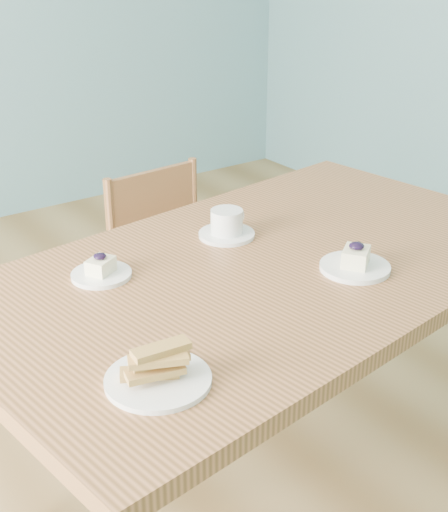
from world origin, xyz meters
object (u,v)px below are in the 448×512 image
object	(u,v)px
cheesecake_plate_near	(355,263)
cheesecake_plate_far	(101,271)
dining_table	(265,291)
coffee_cup	(227,225)
biscotti_plate	(158,371)
dining_chair	(177,290)

from	to	relation	value
cheesecake_plate_near	cheesecake_plate_far	distance (m)	0.60
dining_table	coffee_cup	bearing A→B (deg)	78.00
dining_table	coffee_cup	size ratio (longest dim) A/B	10.75
dining_table	biscotti_plate	bearing A→B (deg)	-156.70
cheesecake_plate_far	cheesecake_plate_near	bearing A→B (deg)	-32.05
dining_chair	cheesecake_plate_far	distance (m)	0.78
coffee_cup	biscotti_plate	size ratio (longest dim) A/B	0.76
cheesecake_plate_far	coffee_cup	size ratio (longest dim) A/B	0.96
dining_chair	cheesecake_plate_far	world-z (taller)	cheesecake_plate_far
dining_table	biscotti_plate	xyz separation A→B (m)	(-0.48, -0.28, 0.10)
coffee_cup	cheesecake_plate_near	bearing A→B (deg)	-80.02
cheesecake_plate_far	biscotti_plate	size ratio (longest dim) A/B	0.73
cheesecake_plate_near	dining_chair	bearing A→B (deg)	91.66
dining_chair	coffee_cup	world-z (taller)	coffee_cup
biscotti_plate	dining_table	bearing A→B (deg)	30.69
cheesecake_plate_far	coffee_cup	distance (m)	0.38
cheesecake_plate_near	coffee_cup	size ratio (longest dim) A/B	1.14
cheesecake_plate_near	cheesecake_plate_far	xyz separation A→B (m)	(-0.51, 0.32, -0.00)
cheesecake_plate_far	biscotti_plate	bearing A→B (deg)	-103.94
cheesecake_plate_near	cheesecake_plate_far	world-z (taller)	cheesecake_plate_near
cheesecake_plate_far	biscotti_plate	world-z (taller)	biscotti_plate
dining_chair	dining_table	bearing A→B (deg)	-105.34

